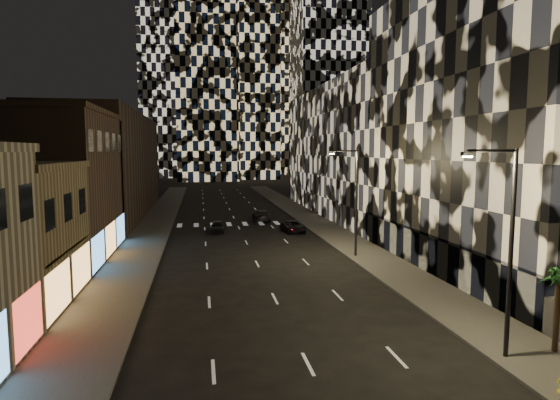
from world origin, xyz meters
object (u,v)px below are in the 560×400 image
object	(u,v)px
streetlight_near	(506,239)
streetlight_far	(354,195)
car_dark_rightlane	(293,227)
car_dark_oncoming	(261,215)
palm_tree	(559,283)
car_dark_midlane	(217,227)

from	to	relation	value
streetlight_near	streetlight_far	world-z (taller)	same
streetlight_near	car_dark_rightlane	distance (m)	33.51
streetlight_far	car_dark_oncoming	world-z (taller)	streetlight_far
streetlight_far	streetlight_near	bearing A→B (deg)	-90.00
car_dark_rightlane	streetlight_near	bearing A→B (deg)	-89.97
car_dark_rightlane	palm_tree	bearing A→B (deg)	-85.24
streetlight_near	car_dark_oncoming	distance (m)	42.72
car_dark_rightlane	palm_tree	world-z (taller)	palm_tree
car_dark_oncoming	palm_tree	bearing A→B (deg)	99.78
streetlight_far	car_dark_midlane	size ratio (longest dim) A/B	2.40
streetlight_near	car_dark_midlane	size ratio (longest dim) A/B	2.40
streetlight_near	streetlight_far	distance (m)	20.00
streetlight_far	car_dark_rightlane	size ratio (longest dim) A/B	2.00
streetlight_far	palm_tree	world-z (taller)	streetlight_far
streetlight_near	car_dark_midlane	distance (m)	36.43
car_dark_midlane	car_dark_oncoming	size ratio (longest dim) A/B	0.77
car_dark_rightlane	car_dark_midlane	bearing A→B (deg)	166.47
streetlight_far	palm_tree	bearing A→B (deg)	-82.11
car_dark_midlane	car_dark_rightlane	world-z (taller)	car_dark_midlane
streetlight_far	car_dark_midlane	bearing A→B (deg)	127.30
streetlight_near	streetlight_far	xyz separation A→B (m)	(0.00, 20.00, 0.00)
car_dark_midlane	car_dark_rightlane	bearing A→B (deg)	-4.21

